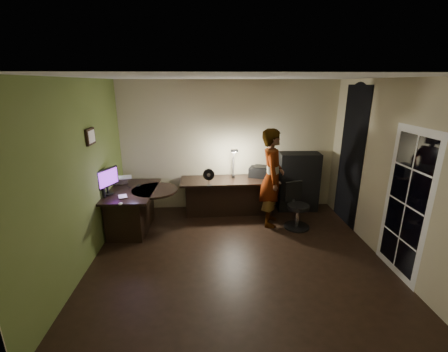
{
  "coord_description": "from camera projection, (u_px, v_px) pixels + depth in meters",
  "views": [
    {
      "loc": [
        -0.43,
        -4.17,
        2.63
      ],
      "look_at": [
        -0.15,
        1.05,
        1.0
      ],
      "focal_mm": 24.0,
      "sensor_mm": 36.0,
      "label": 1
    }
  ],
  "objects": [
    {
      "name": "floor",
      "position": [
        237.0,
        255.0,
        4.78
      ],
      "size": [
        4.5,
        4.0,
        0.01
      ],
      "primitive_type": "cube",
      "color": "black",
      "rests_on": "ground"
    },
    {
      "name": "ceiling",
      "position": [
        240.0,
        77.0,
        3.97
      ],
      "size": [
        4.5,
        4.0,
        0.01
      ],
      "primitive_type": "cube",
      "color": "silver",
      "rests_on": "floor"
    },
    {
      "name": "wall_back",
      "position": [
        229.0,
        147.0,
        6.29
      ],
      "size": [
        4.5,
        0.01,
        2.7
      ],
      "primitive_type": "cube",
      "color": "#B8AD88",
      "rests_on": "floor"
    },
    {
      "name": "wall_front",
      "position": [
        262.0,
        245.0,
        2.46
      ],
      "size": [
        4.5,
        0.01,
        2.7
      ],
      "primitive_type": "cube",
      "color": "#B8AD88",
      "rests_on": "floor"
    },
    {
      "name": "wall_left",
      "position": [
        81.0,
        177.0,
        4.26
      ],
      "size": [
        0.01,
        4.0,
        2.7
      ],
      "primitive_type": "cube",
      "color": "#B8AD88",
      "rests_on": "floor"
    },
    {
      "name": "wall_right",
      "position": [
        388.0,
        172.0,
        4.49
      ],
      "size": [
        0.01,
        4.0,
        2.7
      ],
      "primitive_type": "cube",
      "color": "#B8AD88",
      "rests_on": "floor"
    },
    {
      "name": "green_wall_overlay",
      "position": [
        82.0,
        177.0,
        4.26
      ],
      "size": [
        0.0,
        4.0,
        2.7
      ],
      "primitive_type": "cube",
      "color": "#54662C",
      "rests_on": "floor"
    },
    {
      "name": "arched_doorway",
      "position": [
        351.0,
        157.0,
        5.6
      ],
      "size": [
        0.01,
        0.9,
        2.6
      ],
      "primitive_type": "cube",
      "color": "black",
      "rests_on": "floor"
    },
    {
      "name": "french_door",
      "position": [
        406.0,
        205.0,
        4.05
      ],
      "size": [
        0.02,
        0.92,
        2.1
      ],
      "primitive_type": "cube",
      "color": "white",
      "rests_on": "floor"
    },
    {
      "name": "framed_picture",
      "position": [
        90.0,
        137.0,
        4.54
      ],
      "size": [
        0.04,
        0.3,
        0.25
      ],
      "primitive_type": "cube",
      "color": "black",
      "rests_on": "wall_left"
    },
    {
      "name": "desk_left",
      "position": [
        134.0,
        210.0,
        5.53
      ],
      "size": [
        0.87,
        1.37,
        0.78
      ],
      "primitive_type": "cube",
      "rotation": [
        0.0,
        0.0,
        -0.03
      ],
      "color": "black",
      "rests_on": "floor"
    },
    {
      "name": "desk_right",
      "position": [
        229.0,
        197.0,
        6.21
      ],
      "size": [
        2.0,
        0.74,
        0.74
      ],
      "primitive_type": "cube",
      "rotation": [
        0.0,
        0.0,
        0.03
      ],
      "color": "black",
      "rests_on": "floor"
    },
    {
      "name": "cabinet",
      "position": [
        298.0,
        182.0,
        6.36
      ],
      "size": [
        0.84,
        0.45,
        1.24
      ],
      "primitive_type": "cube",
      "rotation": [
        0.0,
        0.0,
        -0.04
      ],
      "color": "black",
      "rests_on": "floor"
    },
    {
      "name": "laptop_stand",
      "position": [
        121.0,
        180.0,
        5.74
      ],
      "size": [
        0.28,
        0.25,
        0.1
      ],
      "primitive_type": "cube",
      "rotation": [
        0.0,
        0.0,
        0.17
      ],
      "color": "silver",
      "rests_on": "desk_left"
    },
    {
      "name": "laptop",
      "position": [
        122.0,
        172.0,
        5.69
      ],
      "size": [
        0.4,
        0.39,
        0.23
      ],
      "primitive_type": "cube",
      "rotation": [
        0.0,
        0.0,
        0.24
      ],
      "color": "silver",
      "rests_on": "laptop_stand"
    },
    {
      "name": "monitor",
      "position": [
        107.0,
        185.0,
        5.13
      ],
      "size": [
        0.29,
        0.5,
        0.33
      ],
      "primitive_type": "cube",
      "rotation": [
        0.0,
        0.0,
        -0.41
      ],
      "color": "black",
      "rests_on": "desk_left"
    },
    {
      "name": "mouse",
      "position": [
        121.0,
        204.0,
        4.71
      ],
      "size": [
        0.08,
        0.1,
        0.04
      ],
      "primitive_type": "ellipsoid",
      "rotation": [
        0.0,
        0.0,
        0.17
      ],
      "color": "silver",
      "rests_on": "desk_left"
    },
    {
      "name": "phone",
      "position": [
        138.0,
        185.0,
        5.6
      ],
      "size": [
        0.08,
        0.13,
        0.01
      ],
      "primitive_type": "cube",
      "rotation": [
        0.0,
        0.0,
        -0.12
      ],
      "color": "black",
      "rests_on": "desk_left"
    },
    {
      "name": "pen",
      "position": [
        129.0,
        187.0,
        5.5
      ],
      "size": [
        0.1,
        0.11,
        0.01
      ],
      "primitive_type": "cube",
      "rotation": [
        0.0,
        0.0,
        0.73
      ],
      "color": "black",
      "rests_on": "desk_left"
    },
    {
      "name": "speaker",
      "position": [
        104.0,
        193.0,
        5.01
      ],
      "size": [
        0.08,
        0.08,
        0.16
      ],
      "primitive_type": "cylinder",
      "rotation": [
        0.0,
        0.0,
        -0.4
      ],
      "color": "black",
      "rests_on": "desk_left"
    },
    {
      "name": "notepad",
      "position": [
        123.0,
        196.0,
        5.06
      ],
      "size": [
        0.19,
        0.22,
        0.01
      ],
      "primitive_type": "cube",
      "rotation": [
        0.0,
        0.0,
        0.35
      ],
      "color": "silver",
      "rests_on": "desk_left"
    },
    {
      "name": "desk_fan",
      "position": [
        209.0,
        177.0,
        5.69
      ],
      "size": [
        0.23,
        0.13,
        0.34
      ],
      "primitive_type": "cube",
      "rotation": [
        0.0,
        0.0,
        -0.06
      ],
      "color": "black",
      "rests_on": "desk_right"
    },
    {
      "name": "headphones",
      "position": [
        265.0,
        175.0,
        6.25
      ],
      "size": [
        0.19,
        0.1,
        0.09
      ],
      "primitive_type": "cube",
      "rotation": [
        0.0,
        0.0,
        -0.1
      ],
      "color": "navy",
      "rests_on": "desk_right"
    },
    {
      "name": "printer",
      "position": [
        262.0,
        171.0,
        6.28
      ],
      "size": [
        0.61,
        0.54,
        0.22
      ],
      "primitive_type": "cube",
      "rotation": [
        0.0,
        0.0,
        -0.36
      ],
      "color": "black",
      "rests_on": "desk_right"
    },
    {
      "name": "desk_lamp",
      "position": [
        233.0,
        162.0,
        6.11
      ],
      "size": [
        0.22,
        0.34,
        0.69
      ],
      "primitive_type": "cube",
      "rotation": [
        0.0,
        0.0,
        0.17
      ],
      "color": "black",
      "rests_on": "desk_right"
    },
    {
      "name": "office_chair",
      "position": [
        298.0,
        206.0,
        5.57
      ],
      "size": [
        0.6,
        0.6,
        0.86
      ],
      "primitive_type": "cube",
      "rotation": [
        0.0,
        0.0,
        0.3
      ],
      "color": "black",
      "rests_on": "floor"
    },
    {
      "name": "person",
      "position": [
        272.0,
        178.0,
        5.6
      ],
      "size": [
        0.56,
        0.73,
        1.86
      ],
      "primitive_type": "imported",
      "rotation": [
        0.0,
        0.0,
        1.39
      ],
      "color": "#D8A88C",
      "rests_on": "floor"
    }
  ]
}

